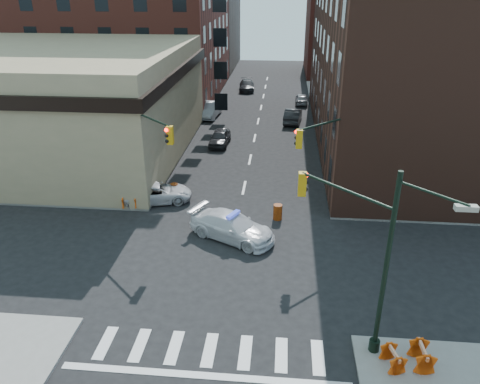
% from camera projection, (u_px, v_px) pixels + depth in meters
% --- Properties ---
extents(ground, '(140.00, 140.00, 0.00)m').
position_uv_depth(ground, '(228.00, 261.00, 25.74)').
color(ground, black).
rests_on(ground, ground).
extents(sidewalk_nw, '(34.00, 54.50, 0.15)m').
position_uv_depth(sidewalk_nw, '(73.00, 105.00, 57.33)').
color(sidewalk_nw, gray).
rests_on(sidewalk_nw, ground).
extents(sidewalk_ne, '(34.00, 54.50, 0.15)m').
position_uv_depth(sidewalk_ne, '(461.00, 114.00, 53.40)').
color(sidewalk_ne, gray).
rests_on(sidewalk_ne, ground).
extents(bank_building, '(22.00, 22.00, 9.00)m').
position_uv_depth(bank_building, '(54.00, 102.00, 40.26)').
color(bank_building, tan).
rests_on(bank_building, ground).
extents(commercial_row_ne, '(14.00, 34.00, 14.00)m').
position_uv_depth(commercial_row_ne, '(400.00, 66.00, 42.10)').
color(commercial_row_ne, '#45261B').
rests_on(commercial_row_ne, ground).
extents(filler_nw, '(20.00, 18.00, 16.00)m').
position_uv_depth(filler_nw, '(177.00, 18.00, 79.93)').
color(filler_nw, brown).
rests_on(filler_nw, ground).
extents(filler_ne, '(16.00, 16.00, 12.00)m').
position_uv_depth(filler_ne, '(357.00, 35.00, 74.58)').
color(filler_ne, maroon).
rests_on(filler_ne, ground).
extents(signal_pole_se, '(5.40, 5.27, 8.00)m').
position_uv_depth(signal_pole_se, '(364.00, 247.00, 18.30)').
color(signal_pole_se, black).
rests_on(signal_pole_se, sidewalk_se).
extents(signal_pole_nw, '(3.58, 3.67, 8.00)m').
position_uv_depth(signal_pole_nw, '(145.00, 151.00, 29.27)').
color(signal_pole_nw, black).
rests_on(signal_pole_nw, sidewalk_nw).
extents(signal_pole_ne, '(3.67, 3.58, 8.00)m').
position_uv_depth(signal_pole_ne, '(334.00, 157.00, 28.28)').
color(signal_pole_ne, black).
rests_on(signal_pole_ne, sidewalk_ne).
extents(tree_ne_near, '(3.00, 3.00, 4.85)m').
position_uv_depth(tree_ne_near, '(332.00, 95.00, 47.20)').
color(tree_ne_near, black).
rests_on(tree_ne_near, sidewalk_ne).
extents(tree_ne_far, '(3.00, 3.00, 4.85)m').
position_uv_depth(tree_ne_far, '(326.00, 79.00, 54.44)').
color(tree_ne_far, black).
rests_on(tree_ne_far, sidewalk_ne).
extents(police_car, '(5.75, 4.37, 1.55)m').
position_uv_depth(police_car, '(232.00, 227.00, 27.73)').
color(police_car, silver).
rests_on(police_car, ground).
extents(pickup, '(5.18, 3.44, 1.32)m').
position_uv_depth(pickup, '(157.00, 193.00, 32.36)').
color(pickup, silver).
rests_on(pickup, ground).
extents(parked_car_wnear, '(1.82, 4.19, 1.41)m').
position_uv_depth(parked_car_wnear, '(220.00, 138.00, 43.50)').
color(parked_car_wnear, black).
rests_on(parked_car_wnear, ground).
extents(parked_car_wfar, '(2.24, 5.17, 1.65)m').
position_uv_depth(parked_car_wfar, '(210.00, 110.00, 52.35)').
color(parked_car_wfar, '#94969C').
rests_on(parked_car_wfar, ground).
extents(parked_car_wdeep, '(2.41, 5.07, 1.43)m').
position_uv_depth(parked_car_wdeep, '(247.00, 85.00, 64.76)').
color(parked_car_wdeep, black).
rests_on(parked_car_wdeep, ground).
extents(parked_car_enear, '(2.12, 4.80, 1.53)m').
position_uv_depth(parked_car_enear, '(293.00, 116.00, 50.26)').
color(parked_car_enear, black).
rests_on(parked_car_enear, ground).
extents(parked_car_efar, '(1.58, 3.80, 1.29)m').
position_uv_depth(parked_car_efar, '(302.00, 99.00, 57.80)').
color(parked_car_efar, gray).
rests_on(parked_car_efar, ground).
extents(pedestrian_a, '(0.72, 0.48, 1.97)m').
position_uv_depth(pedestrian_a, '(125.00, 192.00, 31.36)').
color(pedestrian_a, black).
rests_on(pedestrian_a, sidewalk_nw).
extents(pedestrian_b, '(0.88, 0.68, 1.80)m').
position_uv_depth(pedestrian_b, '(115.00, 191.00, 31.73)').
color(pedestrian_b, black).
rests_on(pedestrian_b, sidewalk_nw).
extents(pedestrian_c, '(1.17, 0.93, 1.86)m').
position_uv_depth(pedestrian_c, '(54.00, 185.00, 32.55)').
color(pedestrian_c, '#1D252C').
rests_on(pedestrian_c, sidewalk_nw).
extents(barrel_road, '(0.66, 0.66, 1.02)m').
position_uv_depth(barrel_road, '(278.00, 212.00, 30.05)').
color(barrel_road, red).
rests_on(barrel_road, ground).
extents(barrel_bank, '(0.58, 0.58, 0.94)m').
position_uv_depth(barrel_bank, '(174.00, 190.00, 33.31)').
color(barrel_bank, '#CE6409').
rests_on(barrel_bank, ground).
extents(barricade_se_a, '(0.80, 1.20, 0.82)m').
position_uv_depth(barricade_se_a, '(393.00, 359.00, 18.37)').
color(barricade_se_a, red).
rests_on(barricade_se_a, sidewalk_se).
extents(barricade_se_b, '(0.67, 1.26, 0.92)m').
position_uv_depth(barricade_se_b, '(422.00, 356.00, 18.42)').
color(barricade_se_b, '#D26309').
rests_on(barricade_se_b, sidewalk_se).
extents(barricade_nw_a, '(1.18, 0.69, 0.84)m').
position_uv_depth(barricade_nw_a, '(130.00, 202.00, 31.29)').
color(barricade_nw_a, orange).
rests_on(barricade_nw_a, sidewalk_nw).
extents(barricade_nw_b, '(1.19, 0.75, 0.83)m').
position_uv_depth(barricade_nw_b, '(93.00, 190.00, 32.98)').
color(barricade_nw_b, '#C06209').
rests_on(barricade_nw_b, sidewalk_nw).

